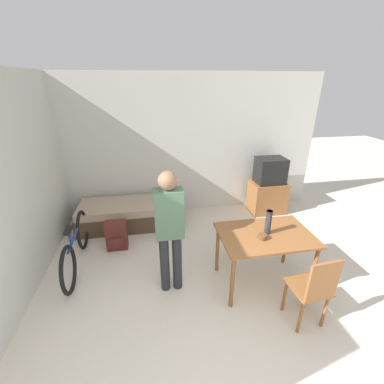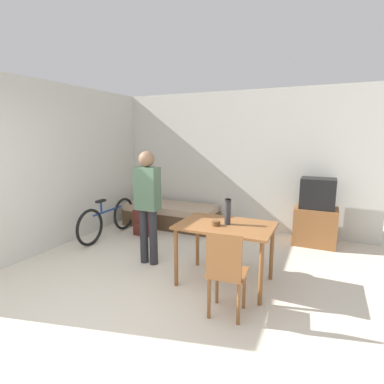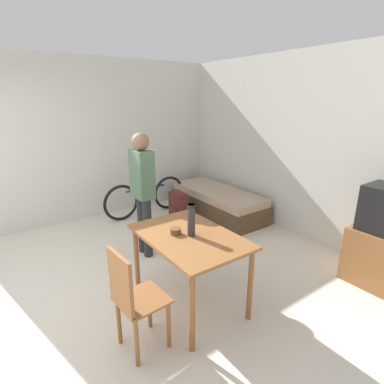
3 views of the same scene
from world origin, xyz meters
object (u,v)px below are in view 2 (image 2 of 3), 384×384
(dining_table, at_px, (225,232))
(mate_bowl, at_px, (216,223))
(wooden_chair, at_px, (226,270))
(bicycle, at_px, (108,219))
(person_standing, at_px, (148,200))
(thermos_flask, at_px, (228,211))
(backpack, at_px, (143,223))
(daybed, at_px, (171,215))
(tv, at_px, (316,215))

(dining_table, bearing_deg, mate_bowl, -134.54)
(wooden_chair, xyz_separation_m, bicycle, (-2.76, 1.51, -0.19))
(wooden_chair, height_order, person_standing, person_standing)
(wooden_chair, relative_size, thermos_flask, 2.93)
(thermos_flask, relative_size, mate_bowl, 2.97)
(person_standing, bearing_deg, backpack, 127.47)
(thermos_flask, distance_m, mate_bowl, 0.21)
(dining_table, height_order, wooden_chair, wooden_chair)
(daybed, xyz_separation_m, bicycle, (-0.73, -1.08, 0.10))
(daybed, relative_size, mate_bowl, 17.76)
(daybed, height_order, dining_table, dining_table)
(tv, distance_m, person_standing, 2.89)
(daybed, distance_m, bicycle, 1.31)
(wooden_chair, height_order, thermos_flask, thermos_flask)
(thermos_flask, distance_m, backpack, 2.41)
(bicycle, bearing_deg, dining_table, -17.33)
(mate_bowl, relative_size, backpack, 0.22)
(daybed, relative_size, dining_table, 1.64)
(tv, bearing_deg, backpack, -164.59)
(mate_bowl, xyz_separation_m, backpack, (-1.90, 1.23, -0.56))
(bicycle, height_order, thermos_flask, thermos_flask)
(daybed, bearing_deg, wooden_chair, -51.86)
(thermos_flask, bearing_deg, tv, 63.74)
(dining_table, distance_m, mate_bowl, 0.19)
(daybed, xyz_separation_m, thermos_flask, (1.81, -1.86, 0.72))
(thermos_flask, bearing_deg, person_standing, 175.69)
(wooden_chair, xyz_separation_m, backpack, (-2.23, 1.85, -0.28))
(daybed, relative_size, bicycle, 1.19)
(dining_table, distance_m, bicycle, 2.66)
(bicycle, bearing_deg, backpack, 33.44)
(backpack, bearing_deg, bicycle, -146.56)
(wooden_chair, distance_m, person_standing, 1.72)
(tv, xyz_separation_m, mate_bowl, (-1.07, -2.05, 0.28))
(mate_bowl, bearing_deg, wooden_chair, -61.58)
(dining_table, height_order, bicycle, dining_table)
(dining_table, height_order, mate_bowl, mate_bowl)
(person_standing, relative_size, mate_bowl, 15.26)
(dining_table, height_order, person_standing, person_standing)
(dining_table, relative_size, mate_bowl, 10.83)
(wooden_chair, xyz_separation_m, person_standing, (-1.44, 0.82, 0.43))
(tv, xyz_separation_m, person_standing, (-2.18, -1.85, 0.43))
(backpack, bearing_deg, thermos_flask, -29.19)
(backpack, bearing_deg, daybed, 74.80)
(bicycle, relative_size, backpack, 3.32)
(daybed, distance_m, dining_table, 2.63)
(wooden_chair, distance_m, mate_bowl, 0.76)
(dining_table, height_order, thermos_flask, thermos_flask)
(thermos_flask, xyz_separation_m, backpack, (-2.01, 1.12, -0.71))
(dining_table, xyz_separation_m, mate_bowl, (-0.09, -0.10, 0.13))
(dining_table, distance_m, person_standing, 1.24)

